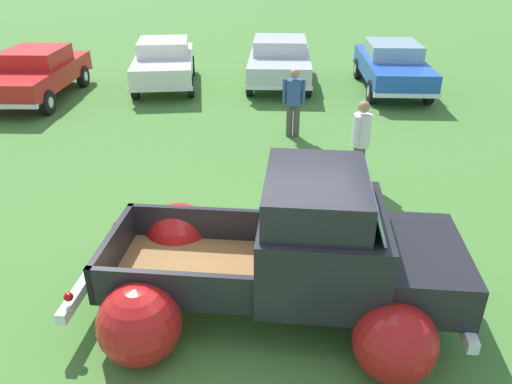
% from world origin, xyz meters
% --- Properties ---
extents(ground_plane, '(80.00, 80.00, 0.00)m').
position_xyz_m(ground_plane, '(0.00, 0.00, 0.00)').
color(ground_plane, '#477A33').
extents(vintage_pickup_truck, '(4.89, 3.42, 1.96)m').
position_xyz_m(vintage_pickup_truck, '(0.38, -0.07, 0.76)').
color(vintage_pickup_truck, black).
rests_on(vintage_pickup_truck, ground).
extents(show_car_0, '(2.37, 4.61, 1.43)m').
position_xyz_m(show_car_0, '(-5.65, 9.95, 0.78)').
color(show_car_0, black).
rests_on(show_car_0, ground).
extents(show_car_1, '(1.88, 4.18, 1.43)m').
position_xyz_m(show_car_1, '(-2.03, 11.04, 0.78)').
color(show_car_1, black).
rests_on(show_car_1, ground).
extents(show_car_2, '(2.53, 4.57, 1.43)m').
position_xyz_m(show_car_2, '(1.65, 10.98, 0.78)').
color(show_car_2, black).
rests_on(show_car_2, ground).
extents(show_car_3, '(2.42, 4.69, 1.43)m').
position_xyz_m(show_car_3, '(5.02, 9.94, 0.78)').
color(show_car_3, black).
rests_on(show_car_3, ground).
extents(spectator_0, '(0.48, 0.48, 1.67)m').
position_xyz_m(spectator_0, '(2.14, 3.42, 0.95)').
color(spectator_0, '#4C4742').
rests_on(spectator_0, ground).
extents(spectator_1, '(0.54, 0.40, 1.62)m').
position_xyz_m(spectator_1, '(1.32, 6.13, 0.92)').
color(spectator_1, '#4C4742').
rests_on(spectator_1, ground).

